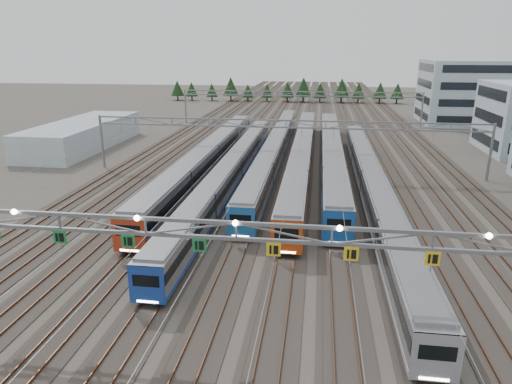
# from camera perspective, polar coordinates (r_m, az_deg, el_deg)

# --- Properties ---
(ground) EXTENTS (400.00, 400.00, 0.00)m
(ground) POSITION_cam_1_polar(r_m,az_deg,el_deg) (30.62, -2.31, -17.61)
(ground) COLOR #47423A
(ground) RESTS_ON ground
(track_bed) EXTENTS (54.00, 260.00, 5.42)m
(track_bed) POSITION_cam_1_polar(r_m,az_deg,el_deg) (125.73, 5.77, 10.13)
(track_bed) COLOR #2D2823
(track_bed) RESTS_ON ground
(train_a) EXTENTS (3.01, 59.83, 3.93)m
(train_a) POSITION_cam_1_polar(r_m,az_deg,el_deg) (67.93, -5.87, 4.38)
(train_a) COLOR black
(train_a) RESTS_ON ground
(train_b) EXTENTS (2.62, 64.69, 3.40)m
(train_b) POSITION_cam_1_polar(r_m,az_deg,el_deg) (62.07, -2.94, 2.93)
(train_b) COLOR black
(train_b) RESTS_ON ground
(train_c) EXTENTS (2.75, 68.24, 3.57)m
(train_c) POSITION_cam_1_polar(r_m,az_deg,el_deg) (74.94, 2.45, 5.56)
(train_c) COLOR black
(train_c) RESTS_ON ground
(train_d) EXTENTS (2.81, 67.57, 3.66)m
(train_d) POSITION_cam_1_polar(r_m,az_deg,el_deg) (71.46, 5.80, 4.93)
(train_d) COLOR black
(train_d) RESTS_ON ground
(train_e) EXTENTS (2.91, 62.64, 3.79)m
(train_e) POSITION_cam_1_polar(r_m,az_deg,el_deg) (71.61, 9.42, 4.86)
(train_e) COLOR black
(train_e) RESTS_ON ground
(train_f) EXTENTS (2.67, 65.90, 3.47)m
(train_f) POSITION_cam_1_polar(r_m,az_deg,el_deg) (56.79, 14.27, 1.04)
(train_f) COLOR black
(train_f) RESTS_ON ground
(gantry_near) EXTENTS (56.36, 0.61, 8.08)m
(gantry_near) POSITION_cam_1_polar(r_m,az_deg,el_deg) (27.06, -2.63, -5.39)
(gantry_near) COLOR gray
(gantry_near) RESTS_ON ground
(gantry_mid) EXTENTS (56.36, 0.36, 8.00)m
(gantry_mid) POSITION_cam_1_polar(r_m,az_deg,el_deg) (65.73, 3.76, 7.70)
(gantry_mid) COLOR gray
(gantry_mid) RESTS_ON ground
(gantry_far) EXTENTS (56.36, 0.36, 8.00)m
(gantry_far) POSITION_cam_1_polar(r_m,az_deg,el_deg) (110.27, 5.53, 11.66)
(gantry_far) COLOR gray
(gantry_far) RESTS_ON ground
(depot_bldg_north) EXTENTS (22.00, 18.00, 14.86)m
(depot_bldg_north) POSITION_cam_1_polar(r_m,az_deg,el_deg) (123.50, 25.27, 11.22)
(depot_bldg_north) COLOR #9AB0B7
(depot_bldg_north) RESTS_ON ground
(west_shed) EXTENTS (10.00, 30.00, 4.68)m
(west_shed) POSITION_cam_1_polar(r_m,az_deg,el_deg) (90.50, -20.86, 6.72)
(west_shed) COLOR #9AB0B7
(west_shed) RESTS_ON ground
(treeline) EXTENTS (93.80, 5.60, 7.02)m
(treeline) POSITION_cam_1_polar(r_m,az_deg,el_deg) (157.99, 5.96, 12.64)
(treeline) COLOR #332114
(treeline) RESTS_ON ground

